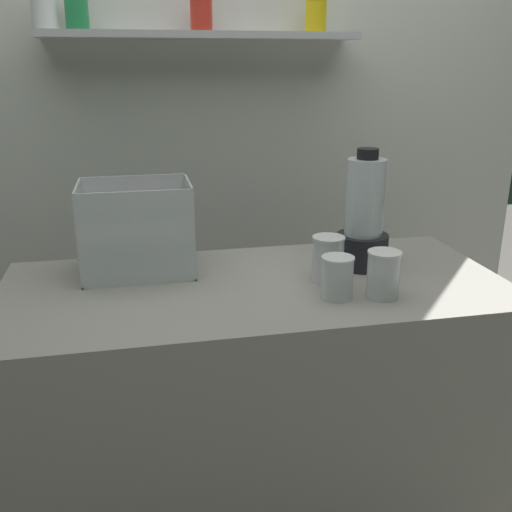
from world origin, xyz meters
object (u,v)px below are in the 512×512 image
at_px(blender_pitcher, 364,221).
at_px(juice_cup_pomegranate_far_left, 337,280).
at_px(juice_cup_carrot_middle, 383,276).
at_px(carrot_display_bin, 136,244).
at_px(juice_cup_orange_left, 328,261).

relative_size(blender_pitcher, juice_cup_pomegranate_far_left, 3.13).
height_order(blender_pitcher, juice_cup_carrot_middle, blender_pitcher).
bearing_deg(carrot_display_bin, juice_cup_pomegranate_far_left, -31.54).
bearing_deg(juice_cup_pomegranate_far_left, carrot_display_bin, 148.46).
distance_m(carrot_display_bin, juice_cup_orange_left, 0.55).
distance_m(carrot_display_bin, juice_cup_pomegranate_far_left, 0.59).
bearing_deg(juice_cup_carrot_middle, blender_pitcher, 81.19).
xyz_separation_m(juice_cup_pomegranate_far_left, juice_cup_orange_left, (0.02, 0.12, 0.01)).
distance_m(carrot_display_bin, blender_pitcher, 0.67).
bearing_deg(carrot_display_bin, juice_cup_orange_left, -19.54).
xyz_separation_m(juice_cup_pomegranate_far_left, juice_cup_carrot_middle, (0.12, -0.02, 0.01)).
bearing_deg(juice_cup_carrot_middle, juice_cup_orange_left, 125.58).
height_order(blender_pitcher, juice_cup_orange_left, blender_pitcher).
height_order(carrot_display_bin, blender_pitcher, blender_pitcher).
distance_m(blender_pitcher, juice_cup_orange_left, 0.19).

